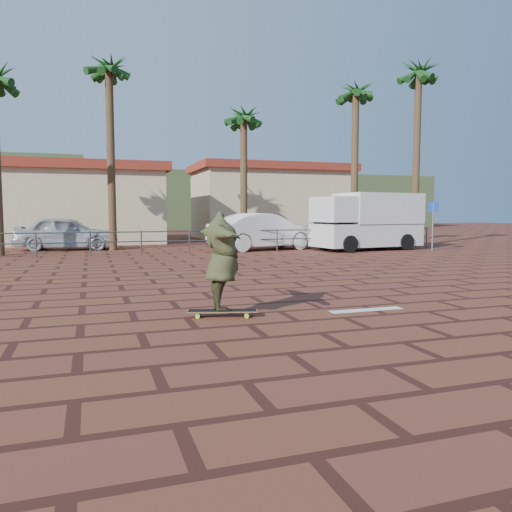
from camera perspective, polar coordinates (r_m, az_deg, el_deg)
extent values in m
plane|color=brown|center=(9.98, 5.47, -5.14)|extent=(120.00, 120.00, 0.00)
cube|color=white|center=(9.25, 12.49, -6.03)|extent=(1.40, 0.22, 0.01)
cylinder|color=#47494F|center=(21.11, -23.84, 1.19)|extent=(0.06, 0.06, 1.00)
cylinder|color=#47494F|center=(21.02, -18.41, 1.34)|extent=(0.06, 0.06, 1.00)
cylinder|color=#47494F|center=(21.11, -12.97, 1.49)|extent=(0.06, 0.06, 1.00)
cylinder|color=#47494F|center=(21.39, -7.63, 1.61)|extent=(0.06, 0.06, 1.00)
cylinder|color=#47494F|center=(21.85, -2.47, 1.73)|extent=(0.06, 0.06, 1.00)
cylinder|color=#47494F|center=(22.48, 2.44, 1.82)|extent=(0.06, 0.06, 1.00)
cylinder|color=#47494F|center=(23.27, 7.05, 1.89)|extent=(0.06, 0.06, 1.00)
cylinder|color=#47494F|center=(24.19, 11.34, 1.95)|extent=(0.06, 0.06, 1.00)
cylinder|color=#47494F|center=(25.24, 15.28, 2.00)|extent=(0.06, 0.06, 1.00)
cylinder|color=#47494F|center=(26.40, 18.90, 2.03)|extent=(0.06, 0.06, 1.00)
cylinder|color=#47494F|center=(21.37, -7.64, 2.82)|extent=(24.00, 0.05, 0.05)
cylinder|color=#47494F|center=(21.39, -7.63, 1.75)|extent=(24.00, 0.05, 0.05)
cylinder|color=brown|center=(24.11, -16.24, 10.41)|extent=(0.36, 0.36, 8.20)
sphere|color=#194D1B|center=(24.86, -16.49, 19.97)|extent=(2.40, 2.40, 2.40)
cylinder|color=brown|center=(25.64, -1.41, 8.37)|extent=(0.36, 0.36, 6.50)
sphere|color=#194D1B|center=(26.04, -1.42, 15.63)|extent=(2.40, 2.40, 2.40)
cylinder|color=brown|center=(26.48, 11.20, 9.58)|extent=(0.36, 0.36, 7.80)
sphere|color=#194D1B|center=(27.09, 11.35, 17.93)|extent=(2.40, 2.40, 2.40)
cylinder|color=brown|center=(27.30, 17.85, 10.34)|extent=(0.36, 0.36, 8.80)
sphere|color=#194D1B|center=(28.09, 18.11, 19.41)|extent=(2.40, 2.40, 2.40)
cube|color=beige|center=(31.04, -22.21, 5.11)|extent=(12.00, 7.00, 4.00)
cube|color=maroon|center=(31.14, -22.35, 9.25)|extent=(12.60, 7.60, 0.50)
cube|color=beige|center=(35.09, 1.59, 5.83)|extent=(10.00, 6.00, 4.50)
cube|color=maroon|center=(35.22, 1.60, 9.90)|extent=(10.60, 6.60, 0.50)
cube|color=#384C28|center=(59.13, -14.61, 6.07)|extent=(70.00, 18.00, 6.00)
cube|color=olive|center=(8.45, -3.87, -6.29)|extent=(1.20, 0.57, 0.02)
cube|color=black|center=(8.44, -3.87, -6.21)|extent=(1.16, 0.54, 0.00)
cube|color=silver|center=(8.47, -6.64, -6.50)|extent=(0.12, 0.20, 0.03)
cube|color=silver|center=(8.45, -1.09, -6.49)|extent=(0.12, 0.20, 0.03)
cylinder|color=#8FEE32|center=(8.36, -6.70, -6.87)|extent=(0.08, 0.05, 0.08)
cylinder|color=#8FEE32|center=(8.59, -6.58, -6.55)|extent=(0.08, 0.05, 0.08)
cylinder|color=#8FEE32|center=(8.34, -1.07, -6.87)|extent=(0.08, 0.05, 0.08)
cylinder|color=#8FEE32|center=(8.57, -1.11, -6.55)|extent=(0.08, 0.05, 0.08)
imported|color=#3B3F22|center=(8.32, -3.91, -0.60)|extent=(0.58, 2.04, 1.66)
cube|color=silver|center=(23.89, 12.52, 2.39)|extent=(5.30, 2.69, 1.03)
cube|color=silver|center=(24.28, 13.80, 5.29)|extent=(4.01, 2.62, 1.41)
cube|color=silver|center=(22.81, 9.03, 5.28)|extent=(1.75, 2.24, 1.13)
cube|color=black|center=(22.47, 7.72, 4.22)|extent=(0.26, 1.59, 0.61)
cylinder|color=black|center=(22.10, 10.63, 1.36)|extent=(0.78, 0.36, 0.75)
cylinder|color=black|center=(23.72, 7.81, 1.65)|extent=(0.78, 0.36, 0.75)
cylinder|color=black|center=(24.13, 16.77, 1.53)|extent=(0.78, 0.36, 0.75)
cylinder|color=black|center=(25.62, 13.79, 1.79)|extent=(0.78, 0.36, 0.75)
imported|color=#B7BBBF|center=(25.02, -20.83, 2.47)|extent=(4.82, 2.48, 1.57)
imported|color=silver|center=(23.30, 0.91, 2.81)|extent=(5.45, 2.83, 1.71)
cylinder|color=gray|center=(24.06, 19.55, 3.18)|extent=(0.06, 0.06, 2.20)
cube|color=#193FB2|center=(24.06, 19.61, 5.32)|extent=(0.44, 0.19, 0.45)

